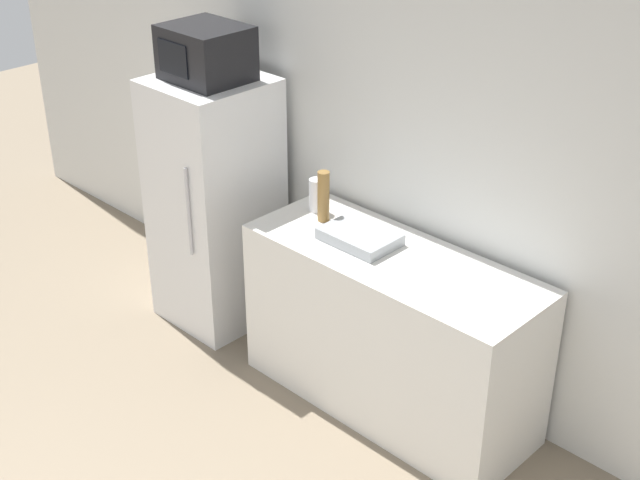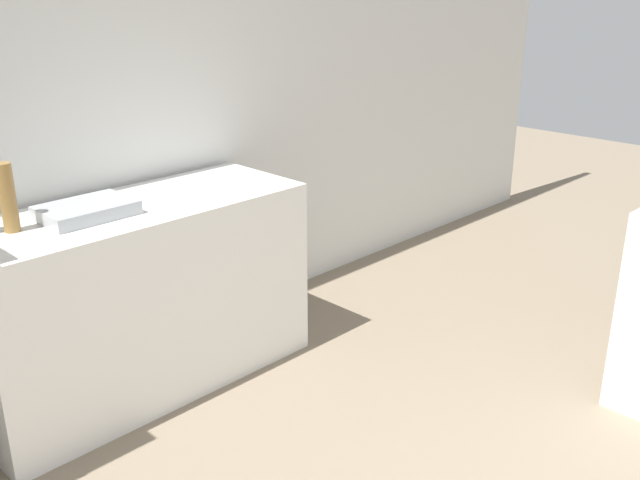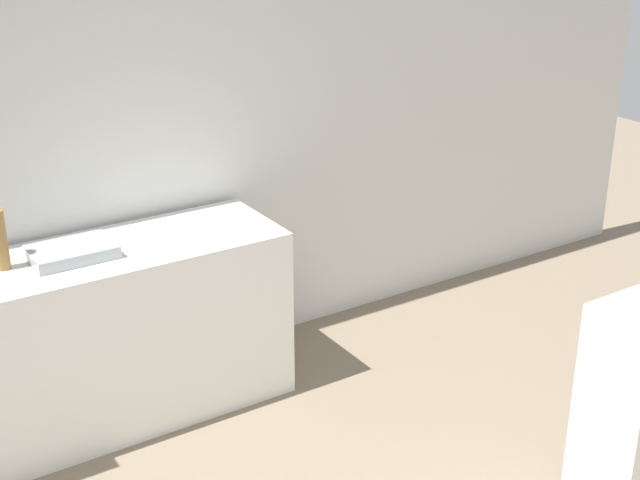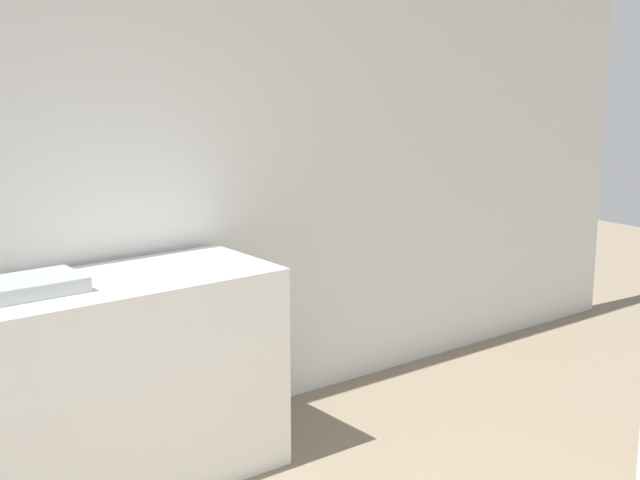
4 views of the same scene
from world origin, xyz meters
name	(u,v)px [view 3 (image 3 of 4)]	position (x,y,z in m)	size (l,w,h in m)	color
wall_back	(85,153)	(0.00, 3.32, 1.30)	(8.00, 0.06, 2.60)	silver
counter	(126,331)	(0.00, 2.95, 0.46)	(1.61, 0.62, 0.92)	silver
sink_basin	(72,252)	(-0.23, 2.94, 0.95)	(0.39, 0.27, 0.06)	#9EA3A8
bottle_tall	(0,240)	(-0.53, 2.99, 1.06)	(0.07, 0.07, 0.29)	olive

